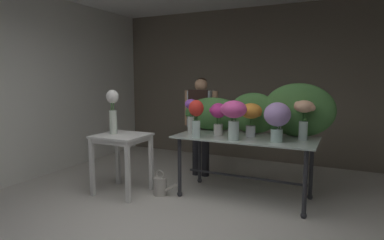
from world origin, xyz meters
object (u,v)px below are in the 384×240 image
florist (201,117)px  watering_can (160,186)px  vase_fuchsia_stock (234,114)px  vase_scarlet_lilies (196,115)px  side_table_white (122,143)px  vase_magenta_roses (218,115)px  vase_violet_dahlias (191,114)px  display_table_glass (245,147)px  vase_white_roses_tall (113,109)px  vase_lilac_carnations (277,117)px  vase_sunset_hydrangea (251,114)px  vase_coral_peonies (278,115)px  vase_peach_snapdragons (304,114)px

florist → watering_can: size_ratio=4.40×
vase_fuchsia_stock → vase_scarlet_lilies: (-0.47, -0.05, -0.03)m
side_table_white → vase_magenta_roses: 1.34m
vase_violet_dahlias → vase_scarlet_lilies: size_ratio=0.99×
display_table_glass → vase_magenta_roses: 0.53m
florist → vase_white_roses_tall: florist is taller
vase_lilac_carnations → watering_can: vase_lilac_carnations is taller
vase_sunset_hydrangea → vase_coral_peonies: size_ratio=0.98×
watering_can → vase_white_roses_tall: bearing=-167.5°
vase_coral_peonies → watering_can: 1.78m
side_table_white → vase_lilac_carnations: (1.96, 0.37, 0.41)m
vase_magenta_roses → vase_fuchsia_stock: 0.38m
side_table_white → vase_sunset_hydrangea: vase_sunset_hydrangea is taller
vase_lilac_carnations → vase_white_roses_tall: size_ratio=0.78×
vase_peach_snapdragons → vase_sunset_hydrangea: bearing=-174.1°
vase_magenta_roses → vase_violet_dahlias: bearing=-166.7°
florist → vase_lilac_carnations: florist is taller
vase_violet_dahlias → watering_can: vase_violet_dahlias is taller
vase_violet_dahlias → vase_coral_peonies: (1.09, 0.23, 0.03)m
side_table_white → vase_peach_snapdragons: 2.35m
display_table_glass → vase_fuchsia_stock: bearing=-102.0°
vase_lilac_carnations → vase_coral_peonies: 0.26m
vase_scarlet_lilies → vase_magenta_roses: bearing=57.6°
watering_can → vase_scarlet_lilies: bearing=6.5°
side_table_white → vase_fuchsia_stock: size_ratio=1.67×
florist → vase_sunset_hydrangea: bearing=-32.6°
vase_fuchsia_stock → watering_can: 1.39m
vase_lilac_carnations → vase_sunset_hydrangea: size_ratio=1.08×
vase_white_roses_tall → watering_can: vase_white_roses_tall is taller
side_table_white → vase_magenta_roses: vase_magenta_roses is taller
watering_can → vase_peach_snapdragons: bearing=15.5°
vase_coral_peonies → vase_scarlet_lilies: bearing=-155.0°
vase_violet_dahlias → side_table_white: bearing=-154.2°
vase_sunset_hydrangea → vase_scarlet_lilies: (-0.60, -0.36, 0.00)m
vase_coral_peonies → vase_violet_dahlias: bearing=-168.3°
display_table_glass → vase_violet_dahlias: 0.82m
vase_peach_snapdragons → vase_white_roses_tall: bearing=-165.3°
vase_sunset_hydrangea → vase_white_roses_tall: size_ratio=0.72×
side_table_white → vase_coral_peonies: vase_coral_peonies is taller
side_table_white → vase_fuchsia_stock: bearing=9.5°
vase_magenta_roses → vase_scarlet_lilies: 0.34m
vase_scarlet_lilies → vase_coral_peonies: 1.02m
vase_white_roses_tall → vase_sunset_hydrangea: bearing=17.7°
vase_lilac_carnations → vase_violet_dahlias: (-1.13, 0.03, -0.02)m
display_table_glass → vase_magenta_roses: (-0.35, -0.05, 0.40)m
vase_coral_peonies → watering_can: size_ratio=1.25×
side_table_white → vase_violet_dahlias: (0.84, 0.40, 0.39)m
vase_violet_dahlias → vase_coral_peonies: vase_violet_dahlias is taller
vase_violet_dahlias → vase_white_roses_tall: bearing=-157.4°
vase_lilac_carnations → display_table_glass: bearing=158.8°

